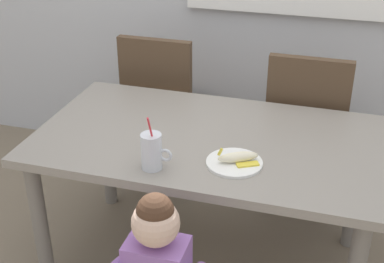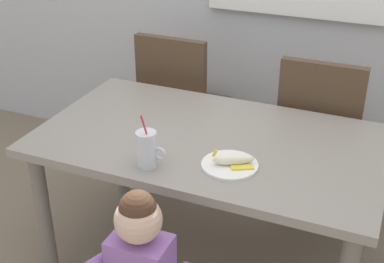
{
  "view_description": "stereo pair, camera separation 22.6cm",
  "coord_description": "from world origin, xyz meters",
  "px_view_note": "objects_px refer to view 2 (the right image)",
  "views": [
    {
      "loc": [
        0.52,
        -2.01,
        1.84
      ],
      "look_at": [
        -0.05,
        -0.09,
        0.79
      ],
      "focal_mm": 49.55,
      "sensor_mm": 36.0,
      "label": 1
    },
    {
      "loc": [
        0.74,
        -1.94,
        1.84
      ],
      "look_at": [
        -0.05,
        -0.09,
        0.79
      ],
      "focal_mm": 49.55,
      "sensor_mm": 36.0,
      "label": 2
    }
  ],
  "objects_px": {
    "dining_chair_left": "(180,100)",
    "snack_plate": "(230,165)",
    "peeled_banana": "(234,160)",
    "dining_table": "(209,155)",
    "milk_cup": "(147,151)",
    "dining_chair_right": "(320,130)"
  },
  "relations": [
    {
      "from": "dining_table",
      "to": "milk_cup",
      "type": "relative_size",
      "value": 6.21
    },
    {
      "from": "milk_cup",
      "to": "snack_plate",
      "type": "height_order",
      "value": "milk_cup"
    },
    {
      "from": "dining_chair_right",
      "to": "snack_plate",
      "type": "relative_size",
      "value": 4.17
    },
    {
      "from": "dining_chair_left",
      "to": "peeled_banana",
      "type": "relative_size",
      "value": 5.47
    },
    {
      "from": "peeled_banana",
      "to": "dining_chair_left",
      "type": "bearing_deg",
      "value": 125.77
    },
    {
      "from": "peeled_banana",
      "to": "dining_table",
      "type": "bearing_deg",
      "value": 132.52
    },
    {
      "from": "snack_plate",
      "to": "peeled_banana",
      "type": "xyz_separation_m",
      "value": [
        0.02,
        0.0,
        0.03
      ]
    },
    {
      "from": "milk_cup",
      "to": "snack_plate",
      "type": "xyz_separation_m",
      "value": [
        0.31,
        0.12,
        -0.06
      ]
    },
    {
      "from": "dining_table",
      "to": "dining_chair_left",
      "type": "xyz_separation_m",
      "value": [
        -0.46,
        0.69,
        -0.1
      ]
    },
    {
      "from": "dining_table",
      "to": "dining_chair_right",
      "type": "relative_size",
      "value": 1.59
    },
    {
      "from": "dining_table",
      "to": "dining_chair_left",
      "type": "height_order",
      "value": "dining_chair_left"
    },
    {
      "from": "milk_cup",
      "to": "dining_chair_left",
      "type": "bearing_deg",
      "value": 107.35
    },
    {
      "from": "dining_chair_left",
      "to": "dining_chair_right",
      "type": "distance_m",
      "value": 0.85
    },
    {
      "from": "dining_chair_right",
      "to": "peeled_banana",
      "type": "distance_m",
      "value": 0.88
    },
    {
      "from": "dining_chair_left",
      "to": "dining_chair_right",
      "type": "relative_size",
      "value": 1.0
    },
    {
      "from": "dining_table",
      "to": "milk_cup",
      "type": "bearing_deg",
      "value": -113.83
    },
    {
      "from": "dining_chair_right",
      "to": "peeled_banana",
      "type": "height_order",
      "value": "dining_chair_right"
    },
    {
      "from": "dining_chair_left",
      "to": "snack_plate",
      "type": "xyz_separation_m",
      "value": [
        0.62,
        -0.89,
        0.19
      ]
    },
    {
      "from": "dining_table",
      "to": "peeled_banana",
      "type": "xyz_separation_m",
      "value": [
        0.18,
        -0.2,
        0.12
      ]
    },
    {
      "from": "dining_table",
      "to": "dining_chair_left",
      "type": "relative_size",
      "value": 1.59
    },
    {
      "from": "dining_chair_left",
      "to": "milk_cup",
      "type": "relative_size",
      "value": 3.9
    },
    {
      "from": "dining_chair_right",
      "to": "milk_cup",
      "type": "relative_size",
      "value": 3.9
    }
  ]
}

